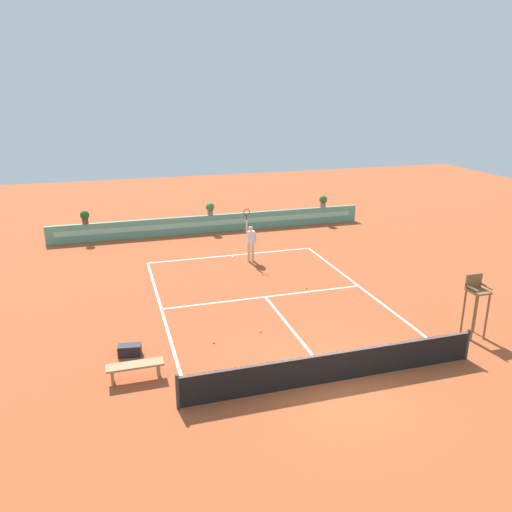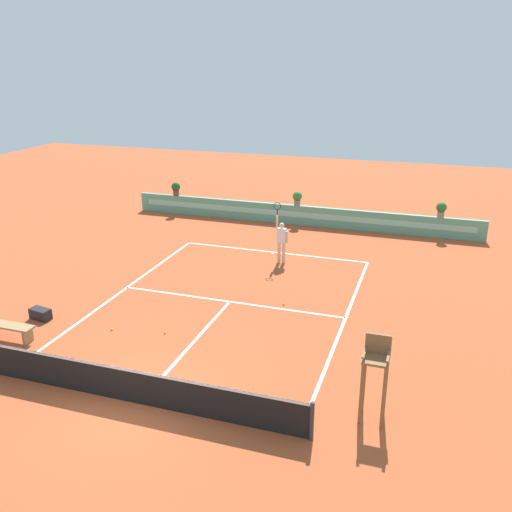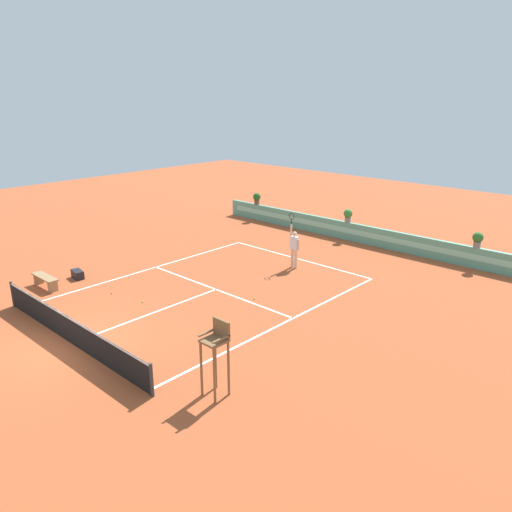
{
  "view_description": "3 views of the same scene",
  "coord_description": "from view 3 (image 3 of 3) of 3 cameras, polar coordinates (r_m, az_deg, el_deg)",
  "views": [
    {
      "loc": [
        -5.72,
        -11.37,
        7.94
      ],
      "look_at": [
        0.26,
        8.57,
        1.0
      ],
      "focal_mm": 35.66,
      "sensor_mm": 36.0,
      "label": 1
    },
    {
      "loc": [
        6.47,
        -10.22,
        8.21
      ],
      "look_at": [
        0.26,
        8.57,
        1.0
      ],
      "focal_mm": 38.84,
      "sensor_mm": 36.0,
      "label": 2
    },
    {
      "loc": [
        14.38,
        -6.67,
        7.8
      ],
      "look_at": [
        0.26,
        8.57,
        1.0
      ],
      "focal_mm": 35.23,
      "sensor_mm": 36.0,
      "label": 3
    }
  ],
  "objects": [
    {
      "name": "tennis_player",
      "position": [
        23.18,
        4.36,
        1.14
      ],
      "size": [
        0.62,
        0.23,
        2.58
      ],
      "color": "beige",
      "rests_on": "ground"
    },
    {
      "name": "tennis_ball_by_sideline",
      "position": [
        20.09,
        -12.73,
        -5.09
      ],
      "size": [
        0.07,
        0.07,
        0.07
      ],
      "primitive_type": "sphere",
      "color": "#CCE033",
      "rests_on": "ground"
    },
    {
      "name": "back_wall_barrier",
      "position": [
        28.14,
        10.49,
        2.78
      ],
      "size": [
        18.0,
        0.21,
        1.0
      ],
      "color": "#599E84",
      "rests_on": "ground"
    },
    {
      "name": "net",
      "position": [
        17.44,
        -20.38,
        -7.79
      ],
      "size": [
        8.92,
        0.1,
        1.0
      ],
      "color": "#333333",
      "rests_on": "ground"
    },
    {
      "name": "potted_plant_far_right",
      "position": [
        25.08,
        23.87,
        1.79
      ],
      "size": [
        0.48,
        0.48,
        0.72
      ],
      "color": "gray",
      "rests_on": "back_wall_barrier"
    },
    {
      "name": "tennis_ball_near_baseline",
      "position": [
        21.27,
        -16.08,
        -4.03
      ],
      "size": [
        0.07,
        0.07,
        0.07
      ],
      "primitive_type": "sphere",
      "color": "#CCE033",
      "rests_on": "ground"
    },
    {
      "name": "tennis_ball_mid_court",
      "position": [
        19.9,
        -0.18,
        -4.84
      ],
      "size": [
        0.07,
        0.07,
        0.07
      ],
      "primitive_type": "sphere",
      "color": "#CCE033",
      "rests_on": "ground"
    },
    {
      "name": "ground_plane",
      "position": [
        20.69,
        -5.4,
        -4.11
      ],
      "size": [
        60.0,
        60.0,
        0.0
      ],
      "primitive_type": "plane",
      "color": "#A84C28"
    },
    {
      "name": "umpire_chair",
      "position": [
        13.47,
        -4.54,
        -10.56
      ],
      "size": [
        0.6,
        0.6,
        2.14
      ],
      "color": "brown",
      "rests_on": "ground"
    },
    {
      "name": "bench_courtside",
      "position": [
        22.7,
        -22.82,
        -2.44
      ],
      "size": [
        1.6,
        0.44,
        0.51
      ],
      "color": "#99754C",
      "rests_on": "ground"
    },
    {
      "name": "potted_plant_far_left",
      "position": [
        32.02,
        0.09,
        6.62
      ],
      "size": [
        0.48,
        0.48,
        0.72
      ],
      "color": "brown",
      "rests_on": "back_wall_barrier"
    },
    {
      "name": "potted_plant_centre",
      "position": [
        27.97,
        10.4,
        4.62
      ],
      "size": [
        0.48,
        0.48,
        0.72
      ],
      "color": "gray",
      "rests_on": "back_wall_barrier"
    },
    {
      "name": "gear_bag",
      "position": [
        23.41,
        -19.6,
        -1.96
      ],
      "size": [
        0.75,
        0.47,
        0.36
      ],
      "primitive_type": "cube",
      "rotation": [
        0.0,
        0.0,
        -0.16
      ],
      "color": "black",
      "rests_on": "ground"
    },
    {
      "name": "court_lines",
      "position": [
        21.14,
        -3.95,
        -3.57
      ],
      "size": [
        8.32,
        11.94,
        0.01
      ],
      "color": "white",
      "rests_on": "ground"
    }
  ]
}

